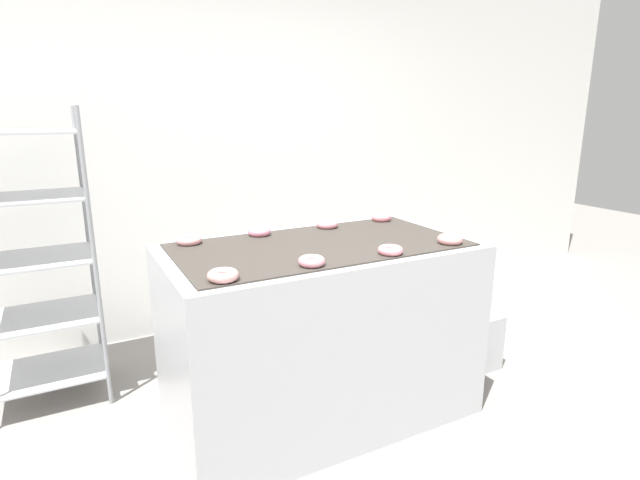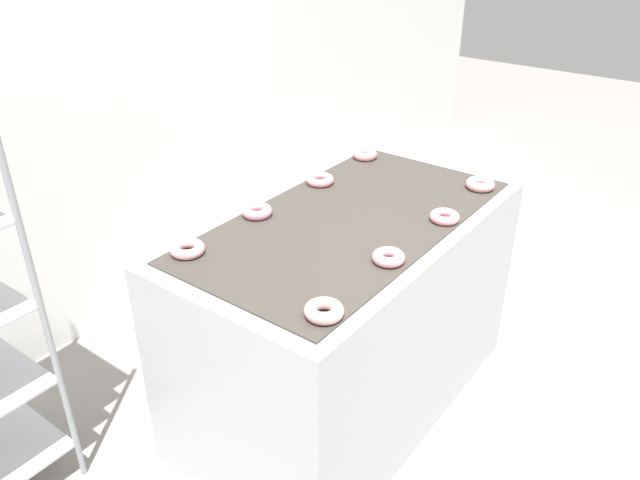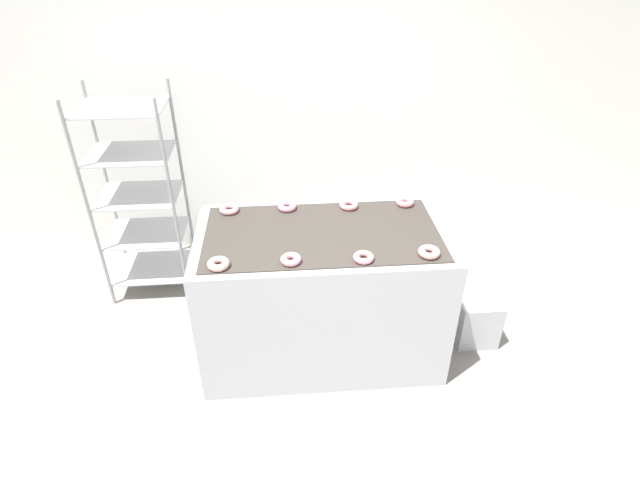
{
  "view_description": "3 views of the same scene",
  "coord_description": "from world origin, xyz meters",
  "px_view_note": "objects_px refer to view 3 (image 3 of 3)",
  "views": [
    {
      "loc": [
        -1.14,
        -1.48,
        1.61
      ],
      "look_at": [
        0.0,
        0.68,
        0.98
      ],
      "focal_mm": 28.0,
      "sensor_mm": 36.0,
      "label": 1
    },
    {
      "loc": [
        -1.87,
        -0.57,
        2.1
      ],
      "look_at": [
        0.0,
        0.83,
        0.81
      ],
      "focal_mm": 35.0,
      "sensor_mm": 36.0,
      "label": 2
    },
    {
      "loc": [
        -0.23,
        -1.93,
        2.57
      ],
      "look_at": [
        0.0,
        0.83,
        0.81
      ],
      "focal_mm": 28.0,
      "sensor_mm": 36.0,
      "label": 3
    }
  ],
  "objects_px": {
    "donut_far_left": "(229,209)",
    "donut_near_left": "(218,264)",
    "donut_far_midleft": "(287,206)",
    "donut_near_right": "(429,252)",
    "donut_near_midleft": "(291,259)",
    "donut_far_midright": "(349,205)",
    "donut_far_right": "(405,202)",
    "baking_rack_cart": "(139,195)",
    "glaze_bin": "(474,317)",
    "fryer_machine": "(322,293)",
    "donut_near_midright": "(364,257)"
  },
  "relations": [
    {
      "from": "glaze_bin",
      "to": "donut_near_left",
      "type": "distance_m",
      "value": 1.91
    },
    {
      "from": "donut_near_left",
      "to": "donut_near_midleft",
      "type": "height_order",
      "value": "donut_near_left"
    },
    {
      "from": "donut_far_left",
      "to": "baking_rack_cart",
      "type": "bearing_deg",
      "value": 143.64
    },
    {
      "from": "fryer_machine",
      "to": "donut_far_midright",
      "type": "height_order",
      "value": "donut_far_midright"
    },
    {
      "from": "baking_rack_cart",
      "to": "donut_near_midleft",
      "type": "height_order",
      "value": "baking_rack_cart"
    },
    {
      "from": "fryer_machine",
      "to": "baking_rack_cart",
      "type": "distance_m",
      "value": 1.6
    },
    {
      "from": "donut_near_midright",
      "to": "donut_far_midright",
      "type": "height_order",
      "value": "same"
    },
    {
      "from": "donut_near_midright",
      "to": "donut_far_midright",
      "type": "xyz_separation_m",
      "value": [
        -0.0,
        0.62,
        0.0
      ]
    },
    {
      "from": "donut_far_midright",
      "to": "donut_far_midleft",
      "type": "bearing_deg",
      "value": 178.48
    },
    {
      "from": "donut_far_midright",
      "to": "donut_far_right",
      "type": "relative_size",
      "value": 1.04
    },
    {
      "from": "donut_far_midleft",
      "to": "donut_near_right",
      "type": "bearing_deg",
      "value": -37.58
    },
    {
      "from": "baking_rack_cart",
      "to": "glaze_bin",
      "type": "distance_m",
      "value": 2.64
    },
    {
      "from": "donut_far_midright",
      "to": "donut_near_midleft",
      "type": "bearing_deg",
      "value": -123.79
    },
    {
      "from": "donut_far_right",
      "to": "donut_near_right",
      "type": "bearing_deg",
      "value": -89.95
    },
    {
      "from": "baking_rack_cart",
      "to": "donut_far_left",
      "type": "bearing_deg",
      "value": -36.36
    },
    {
      "from": "donut_near_left",
      "to": "baking_rack_cart",
      "type": "bearing_deg",
      "value": 121.48
    },
    {
      "from": "donut_far_midright",
      "to": "donut_far_right",
      "type": "xyz_separation_m",
      "value": [
        0.38,
        0.01,
        0.0
      ]
    },
    {
      "from": "baking_rack_cart",
      "to": "donut_far_right",
      "type": "bearing_deg",
      "value": -15.61
    },
    {
      "from": "donut_far_midright",
      "to": "donut_far_right",
      "type": "height_order",
      "value": "donut_far_right"
    },
    {
      "from": "baking_rack_cart",
      "to": "donut_near_midright",
      "type": "relative_size",
      "value": 13.68
    },
    {
      "from": "donut_near_right",
      "to": "donut_near_midleft",
      "type": "bearing_deg",
      "value": -179.46
    },
    {
      "from": "donut_far_right",
      "to": "donut_far_midleft",
      "type": "bearing_deg",
      "value": 179.87
    },
    {
      "from": "baking_rack_cart",
      "to": "donut_far_right",
      "type": "height_order",
      "value": "baking_rack_cart"
    },
    {
      "from": "glaze_bin",
      "to": "donut_near_right",
      "type": "distance_m",
      "value": 1.0
    },
    {
      "from": "glaze_bin",
      "to": "donut_far_right",
      "type": "relative_size",
      "value": 2.97
    },
    {
      "from": "glaze_bin",
      "to": "donut_near_left",
      "type": "bearing_deg",
      "value": -168.88
    },
    {
      "from": "fryer_machine",
      "to": "donut_far_left",
      "type": "distance_m",
      "value": 0.83
    },
    {
      "from": "donut_near_right",
      "to": "donut_far_midleft",
      "type": "bearing_deg",
      "value": 142.42
    },
    {
      "from": "donut_near_midleft",
      "to": "donut_far_midleft",
      "type": "distance_m",
      "value": 0.62
    },
    {
      "from": "glaze_bin",
      "to": "donut_far_midright",
      "type": "bearing_deg",
      "value": 162.23
    },
    {
      "from": "donut_far_left",
      "to": "donut_far_right",
      "type": "relative_size",
      "value": 1.05
    },
    {
      "from": "donut_near_right",
      "to": "donut_far_left",
      "type": "bearing_deg",
      "value": 152.68
    },
    {
      "from": "glaze_bin",
      "to": "donut_far_left",
      "type": "distance_m",
      "value": 1.89
    },
    {
      "from": "donut_near_right",
      "to": "donut_far_left",
      "type": "relative_size",
      "value": 1.0
    },
    {
      "from": "donut_far_midleft",
      "to": "donut_far_midright",
      "type": "height_order",
      "value": "donut_far_midleft"
    },
    {
      "from": "donut_far_left",
      "to": "donut_near_left",
      "type": "bearing_deg",
      "value": -91.32
    },
    {
      "from": "glaze_bin",
      "to": "donut_far_midright",
      "type": "relative_size",
      "value": 2.85
    },
    {
      "from": "donut_near_midleft",
      "to": "donut_far_midright",
      "type": "distance_m",
      "value": 0.73
    },
    {
      "from": "donut_far_left",
      "to": "fryer_machine",
      "type": "bearing_deg",
      "value": -27.91
    },
    {
      "from": "fryer_machine",
      "to": "donut_far_left",
      "type": "height_order",
      "value": "donut_far_left"
    },
    {
      "from": "donut_near_midleft",
      "to": "donut_near_right",
      "type": "xyz_separation_m",
      "value": [
        0.79,
        0.01,
        0.0
      ]
    },
    {
      "from": "donut_far_left",
      "to": "donut_near_midright",
      "type": "bearing_deg",
      "value": -38.23
    },
    {
      "from": "donut_far_midleft",
      "to": "donut_far_midright",
      "type": "bearing_deg",
      "value": -1.52
    },
    {
      "from": "donut_far_midleft",
      "to": "donut_near_midleft",
      "type": "bearing_deg",
      "value": -89.56
    },
    {
      "from": "donut_near_left",
      "to": "donut_far_midleft",
      "type": "bearing_deg",
      "value": 57.97
    },
    {
      "from": "donut_near_left",
      "to": "donut_near_right",
      "type": "height_order",
      "value": "same"
    },
    {
      "from": "glaze_bin",
      "to": "donut_near_midright",
      "type": "xyz_separation_m",
      "value": [
        -0.89,
        -0.33,
        0.8
      ]
    },
    {
      "from": "donut_near_left",
      "to": "donut_near_right",
      "type": "relative_size",
      "value": 0.98
    },
    {
      "from": "baking_rack_cart",
      "to": "donut_far_midleft",
      "type": "height_order",
      "value": "baking_rack_cart"
    },
    {
      "from": "glaze_bin",
      "to": "donut_far_midleft",
      "type": "bearing_deg",
      "value": 167.17
    }
  ]
}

